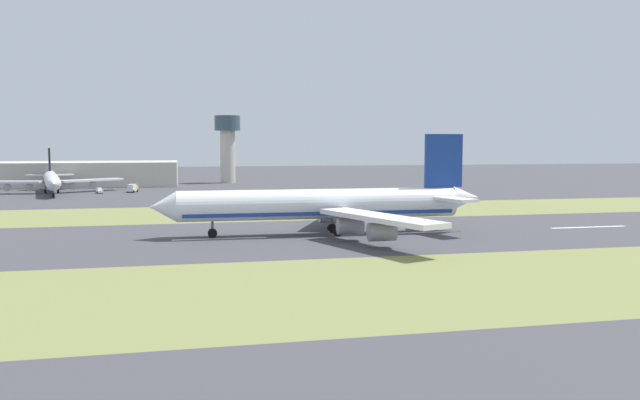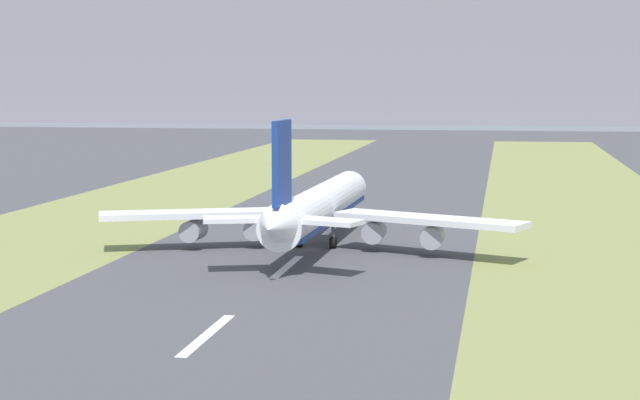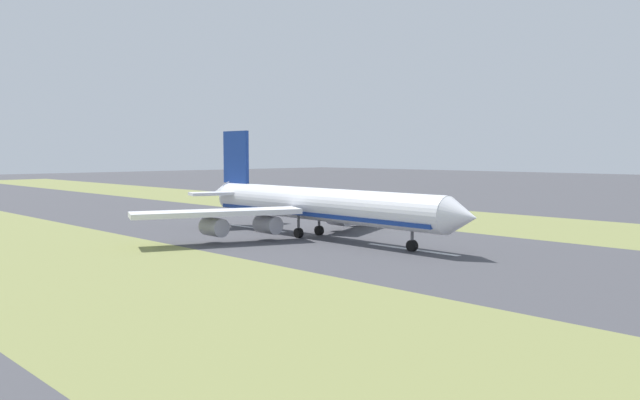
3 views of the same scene
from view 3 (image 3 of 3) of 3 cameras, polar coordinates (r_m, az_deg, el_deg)
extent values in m
plane|color=#424247|center=(118.56, -1.21, -3.22)|extent=(800.00, 800.00, 0.00)
cube|color=olive|center=(152.74, 11.18, -1.61)|extent=(40.00, 600.00, 0.01)
cube|color=olive|center=(93.98, -21.72, -5.52)|extent=(40.00, 600.00, 0.01)
cube|color=silver|center=(163.02, -14.65, -1.30)|extent=(1.20, 18.00, 0.01)
cube|color=silver|center=(130.02, -5.84, -2.58)|extent=(1.20, 18.00, 0.01)
cube|color=silver|center=(102.15, 8.37, -4.49)|extent=(1.20, 18.00, 0.01)
cylinder|color=white|center=(113.73, 0.00, -0.40)|extent=(7.14, 56.11, 6.00)
cone|color=white|center=(93.99, 12.87, -1.50)|extent=(5.98, 5.12, 5.88)
cone|color=white|center=(137.82, -8.88, 0.71)|extent=(5.22, 6.10, 5.10)
cube|color=navy|center=(113.88, 0.00, -1.23)|extent=(6.79, 53.86, 0.70)
cube|color=white|center=(131.23, 3.40, -0.17)|extent=(29.24, 15.92, 0.90)
cube|color=white|center=(108.54, -9.38, -1.16)|extent=(29.02, 16.92, 0.90)
cylinder|color=#93939E|center=(123.14, 1.77, -1.61)|extent=(3.30, 4.86, 3.20)
cylinder|color=#93939E|center=(132.00, 3.45, -1.22)|extent=(3.30, 4.86, 3.20)
cylinder|color=#93939E|center=(111.20, -4.80, -2.26)|extent=(3.30, 4.86, 3.20)
cylinder|color=#93939E|center=(108.75, -9.67, -2.45)|extent=(3.30, 4.86, 3.20)
cube|color=navy|center=(133.46, -7.70, 3.91)|extent=(0.96, 8.01, 11.00)
cube|color=white|center=(136.99, -5.80, 0.80)|extent=(10.85, 7.11, 0.60)
cube|color=white|center=(130.60, -9.63, 0.59)|extent=(10.89, 7.44, 0.60)
cylinder|color=#59595E|center=(99.80, 8.42, -3.25)|extent=(0.50, 0.50, 3.20)
cylinder|color=black|center=(100.02, 8.41, -4.15)|extent=(0.94, 1.82, 1.80)
cylinder|color=#59595E|center=(118.03, -0.08, -2.03)|extent=(0.50, 0.50, 3.20)
cylinder|color=black|center=(118.22, -0.08, -2.80)|extent=(0.94, 1.82, 1.80)
cylinder|color=#59595E|center=(114.56, -1.98, -2.23)|extent=(0.50, 0.50, 3.20)
cylinder|color=black|center=(114.75, -1.98, -3.02)|extent=(0.94, 1.82, 1.80)
camera|label=1|loc=(207.88, 30.34, 4.41)|focal=35.00mm
camera|label=2|loc=(247.56, -32.59, 5.87)|focal=60.00mm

